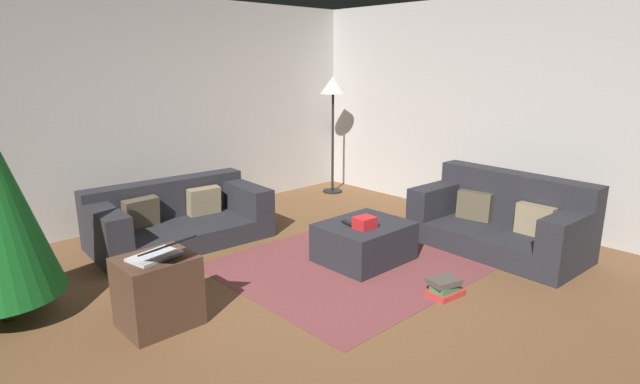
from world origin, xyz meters
The scene contains 13 objects.
ground_plane centered at (0.00, 0.00, 0.00)m, with size 6.40×6.40×0.00m, color brown.
rear_partition centered at (0.00, 3.14, 1.30)m, with size 6.40×0.12×2.60m, color #BCB7B2.
corner_partition centered at (3.14, 0.00, 1.30)m, with size 0.12×6.40×2.60m, color #B5B0AB.
couch_left centered at (-0.07, 2.24, 0.25)m, with size 1.83×1.05×0.62m.
couch_right centered at (2.25, -0.24, 0.30)m, with size 0.91×1.70×0.76m.
ottoman centered at (0.98, 0.50, 0.19)m, with size 0.82×0.68×0.37m, color #26262B.
gift_box centered at (0.87, 0.41, 0.43)m, with size 0.18×0.16×0.11m, color red.
tv_remote centered at (0.84, 0.59, 0.38)m, with size 0.05×0.16×0.02m, color black.
side_table centered at (-1.03, 0.69, 0.26)m, with size 0.52×0.44×0.53m, color #4C3323.
laptop centered at (-1.02, 0.63, 0.58)m, with size 0.41×0.43×0.17m.
book_stack centered at (0.90, -0.47, 0.07)m, with size 0.31×0.25×0.14m.
corner_lamp centered at (2.59, 2.58, 1.42)m, with size 0.36×0.36×1.66m.
area_rug centered at (0.98, 0.50, 0.00)m, with size 2.60×2.00×0.01m, color brown.
Camera 1 is at (-2.46, -2.56, 1.88)m, focal length 28.42 mm.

